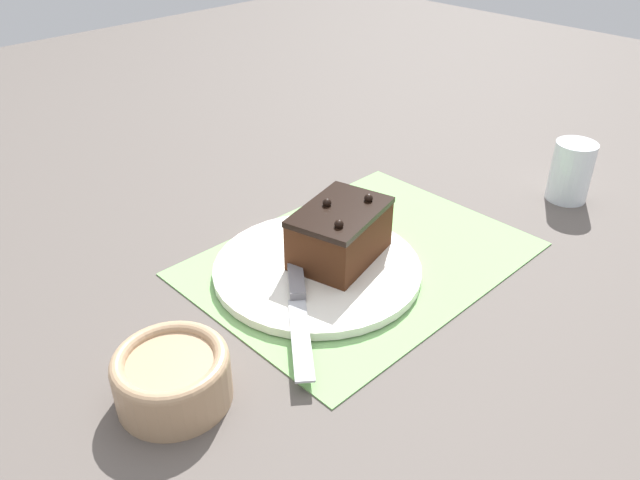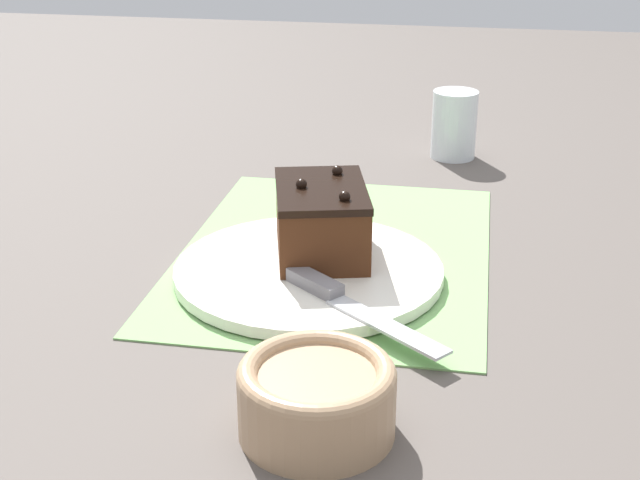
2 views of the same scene
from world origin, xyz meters
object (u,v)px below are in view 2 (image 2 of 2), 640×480
object	(u,v)px
cake_plate	(309,271)
serving_knife	(336,296)
chocolate_cake	(321,220)
small_bowl	(317,396)
drinking_glass	(454,125)

from	to	relation	value
cake_plate	serving_knife	distance (m)	0.09
chocolate_cake	serving_knife	size ratio (longest dim) A/B	0.89
cake_plate	small_bowl	distance (m)	0.27
cake_plate	drinking_glass	world-z (taller)	drinking_glass
serving_knife	drinking_glass	size ratio (longest dim) A/B	1.77
cake_plate	serving_knife	xyz separation A→B (m)	(0.08, 0.04, 0.01)
drinking_glass	chocolate_cake	bearing A→B (deg)	-16.67
cake_plate	chocolate_cake	size ratio (longest dim) A/B	1.81
small_bowl	serving_knife	bearing A→B (deg)	-174.95
chocolate_cake	drinking_glass	bearing A→B (deg)	163.33
chocolate_cake	serving_knife	bearing A→B (deg)	17.08
cake_plate	serving_knife	size ratio (longest dim) A/B	1.61
drinking_glass	small_bowl	size ratio (longest dim) A/B	0.81
cake_plate	drinking_glass	xyz separation A→B (m)	(-0.45, 0.13, 0.04)
serving_knife	small_bowl	distance (m)	0.19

